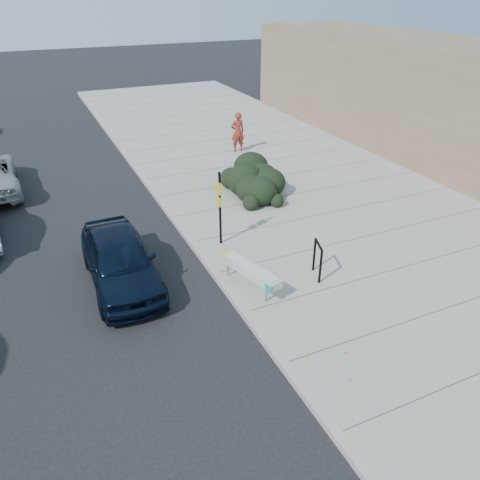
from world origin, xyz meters
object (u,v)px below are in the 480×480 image
object	(u,v)px
bench	(250,270)
sedan_navy	(120,260)
sign_post	(220,204)
bike_rack	(318,257)
pedestrian	(238,132)

from	to	relation	value
bench	sedan_navy	bearing A→B (deg)	133.62
bench	sign_post	distance (m)	2.72
bike_rack	sign_post	size ratio (longest dim) A/B	0.44
bike_rack	sign_post	bearing A→B (deg)	138.64
bike_rack	sedan_navy	xyz separation A→B (m)	(-5.02, 2.18, -0.03)
bike_rack	pedestrian	bearing A→B (deg)	94.63
pedestrian	bench	bearing A→B (deg)	69.48
bench	sedan_navy	distance (m)	3.61
sign_post	bike_rack	bearing A→B (deg)	-64.98
pedestrian	bike_rack	bearing A→B (deg)	78.98
bench	pedestrian	world-z (taller)	pedestrian
sign_post	pedestrian	world-z (taller)	sign_post
sedan_navy	bench	bearing A→B (deg)	-30.30
bike_rack	bench	bearing A→B (deg)	-172.06
sign_post	sedan_navy	xyz separation A→B (m)	(-3.28, -0.72, -0.77)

